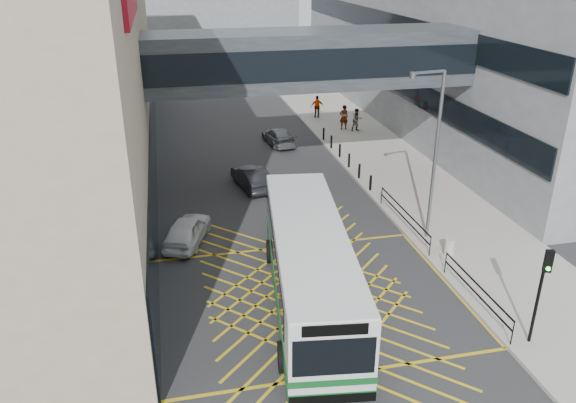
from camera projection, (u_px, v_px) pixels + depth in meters
ground at (309, 299)px, 22.63m from camera, size 120.00×120.00×0.00m
skybridge at (310, 59)px, 30.92m from camera, size 20.00×4.10×3.00m
pavement at (383, 160)px, 37.78m from camera, size 6.00×54.00×0.16m
box_junction at (309, 299)px, 22.63m from camera, size 12.00×9.00×0.01m
bus at (309, 263)px, 21.79m from camera, size 4.23×12.05×3.31m
car_white at (187, 230)px, 26.86m from camera, size 3.06×4.56×1.35m
car_dark at (252, 178)px, 33.20m from camera, size 2.44×4.45×1.32m
car_silver at (279, 136)px, 40.92m from camera, size 2.14×4.23×1.27m
traffic_light at (542, 283)px, 18.87m from camera, size 0.30×0.45×3.77m
street_lamp at (433, 147)px, 25.45m from camera, size 1.83×0.50×8.06m
litter_bin at (449, 247)px, 25.52m from camera, size 0.47×0.47×0.82m
kerb_railings at (433, 244)px, 25.08m from camera, size 0.05×12.54×1.00m
bollards at (344, 155)px, 37.02m from camera, size 0.14×10.14×0.90m
pedestrian_a at (344, 117)px, 43.77m from camera, size 0.77×0.56×1.92m
pedestrian_b at (357, 120)px, 43.38m from camera, size 0.91×0.61×1.75m
pedestrian_c at (317, 107)px, 46.98m from camera, size 1.14×0.64×1.84m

